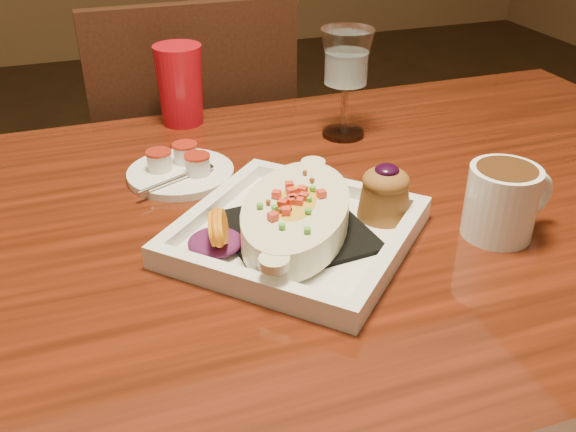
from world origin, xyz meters
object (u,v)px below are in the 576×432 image
object	(u,v)px
saucer	(180,170)
red_tumbler	(180,85)
coffee_mug	(504,199)
plate	(304,220)
table	(282,291)
chair_far	(193,184)
goblet	(346,63)

from	to	relation	value
saucer	red_tumbler	xyz separation A→B (m)	(0.05, 0.21, 0.06)
coffee_mug	red_tumbler	world-z (taller)	red_tumbler
plate	saucer	world-z (taller)	plate
red_tumbler	table	bearing A→B (deg)	-83.33
coffee_mug	saucer	world-z (taller)	coffee_mug
chair_far	saucer	world-z (taller)	chair_far
chair_far	coffee_mug	bearing A→B (deg)	109.34
table	chair_far	size ratio (longest dim) A/B	1.61
goblet	saucer	size ratio (longest dim) A/B	1.14
coffee_mug	red_tumbler	xyz separation A→B (m)	(-0.30, 0.50, 0.02)
table	goblet	distance (m)	0.39
coffee_mug	table	bearing A→B (deg)	155.03
plate	saucer	bearing A→B (deg)	72.21
plate	goblet	bearing A→B (deg)	13.89
plate	goblet	world-z (taller)	goblet
coffee_mug	red_tumbler	distance (m)	0.58
table	coffee_mug	world-z (taller)	coffee_mug
plate	coffee_mug	bearing A→B (deg)	-59.84
chair_far	coffee_mug	size ratio (longest dim) A/B	7.58
table	chair_far	world-z (taller)	chair_far
table	red_tumbler	world-z (taller)	red_tumbler
chair_far	plate	world-z (taller)	chair_far
chair_far	goblet	distance (m)	0.56
plate	red_tumbler	world-z (taller)	red_tumbler
plate	saucer	size ratio (longest dim) A/B	2.38
plate	coffee_mug	size ratio (longest dim) A/B	3.03
coffee_mug	saucer	distance (m)	0.45
table	goblet	world-z (taller)	goblet
table	chair_far	distance (m)	0.65
plate	table	bearing A→B (deg)	76.36
goblet	red_tumbler	xyz separation A→B (m)	(-0.24, 0.14, -0.06)
plate	coffee_mug	world-z (taller)	coffee_mug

